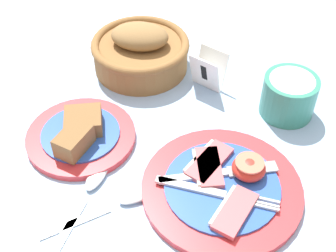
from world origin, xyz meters
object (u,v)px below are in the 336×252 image
at_px(breakfast_plate, 223,186).
at_px(teaspoon_near_cup, 124,201).
at_px(bread_basket, 141,51).
at_px(teaspoon_by_saucer, 90,187).
at_px(number_card, 208,71).
at_px(sugar_cup, 289,95).
at_px(bread_plate, 80,134).

bearing_deg(breakfast_plate, teaspoon_near_cup, -144.69).
distance_m(bread_basket, teaspoon_by_saucer, 0.31).
bearing_deg(teaspoon_by_saucer, teaspoon_near_cup, -96.77).
xyz_separation_m(bread_basket, teaspoon_by_saucer, (0.08, -0.30, -0.03)).
bearing_deg(teaspoon_by_saucer, number_card, -19.47).
bearing_deg(sugar_cup, teaspoon_by_saucer, -125.93).
bearing_deg(number_card, teaspoon_by_saucer, -91.98).
distance_m(breakfast_plate, sugar_cup, 0.22).
relative_size(sugar_cup, teaspoon_by_saucer, 0.49).
bearing_deg(sugar_cup, teaspoon_near_cup, -117.94).
distance_m(bread_plate, teaspoon_by_saucer, 0.11).
distance_m(bread_basket, number_card, 0.14).
relative_size(number_card, teaspoon_near_cup, 0.44).
bearing_deg(bread_basket, breakfast_plate, -39.84).
bearing_deg(breakfast_plate, bread_plate, -178.40).
bearing_deg(breakfast_plate, number_card, 118.37).
height_order(breakfast_plate, bread_basket, bread_basket).
xyz_separation_m(sugar_cup, teaspoon_by_saucer, (-0.22, -0.30, -0.03)).
bearing_deg(number_card, bread_plate, -111.05).
xyz_separation_m(sugar_cup, number_card, (-0.15, 0.00, -0.00)).
height_order(teaspoon_by_saucer, teaspoon_near_cup, same).
relative_size(number_card, teaspoon_by_saucer, 0.38).
distance_m(bread_plate, teaspoon_near_cup, 0.15).
distance_m(bread_plate, bread_basket, 0.22).
relative_size(breakfast_plate, bread_plate, 1.33).
bearing_deg(bread_plate, bread_basket, 91.42).
relative_size(teaspoon_by_saucer, teaspoon_near_cup, 1.17).
height_order(bread_plate, number_card, number_card).
bearing_deg(bread_plate, sugar_cup, 37.40).
bearing_deg(bread_basket, number_card, 0.74).
xyz_separation_m(bread_basket, number_card, (0.14, 0.00, -0.00)).
relative_size(bread_plate, number_card, 2.49).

